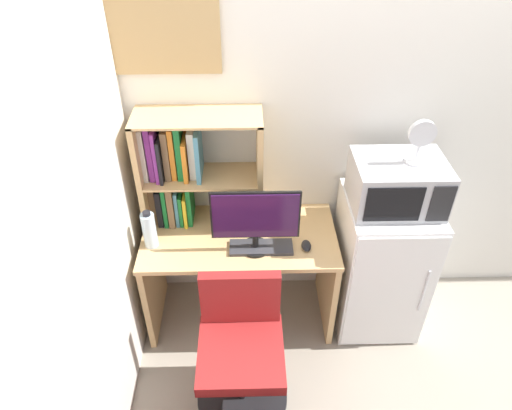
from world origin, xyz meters
name	(u,v)px	position (x,y,z in m)	size (l,w,h in m)	color
wall_back	(468,122)	(0.40, 0.02, 1.30)	(6.40, 0.04, 2.60)	silver
wall_left	(19,373)	(-1.62, -1.60, 1.30)	(0.04, 4.40, 2.60)	silver
desk	(240,261)	(-0.96, -0.30, 0.50)	(1.18, 0.60, 0.72)	tan
hutch_bookshelf	(183,169)	(-1.28, -0.13, 1.09)	(0.71, 0.29, 0.72)	tan
monitor	(255,218)	(-0.87, -0.42, 0.95)	(0.50, 0.17, 0.40)	black
keyboard	(261,247)	(-0.83, -0.43, 0.73)	(0.37, 0.13, 0.02)	#333338
computer_mouse	(306,246)	(-0.57, -0.42, 0.74)	(0.06, 0.10, 0.03)	black
water_bottle	(149,230)	(-1.48, -0.38, 0.84)	(0.08, 0.08, 0.25)	silver
mini_fridge	(380,263)	(-0.07, -0.31, 0.47)	(0.52, 0.57, 0.95)	white
microwave	(397,184)	(-0.07, -0.31, 1.09)	(0.50, 0.39, 0.28)	#ADADB2
desk_fan	(421,139)	(0.00, -0.32, 1.38)	(0.15, 0.11, 0.25)	silver
desk_chair	(241,355)	(-0.96, -0.90, 0.36)	(0.52, 0.52, 0.83)	black
wall_corkboard	(147,21)	(-1.40, -0.01, 1.90)	(0.73, 0.02, 0.55)	tan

